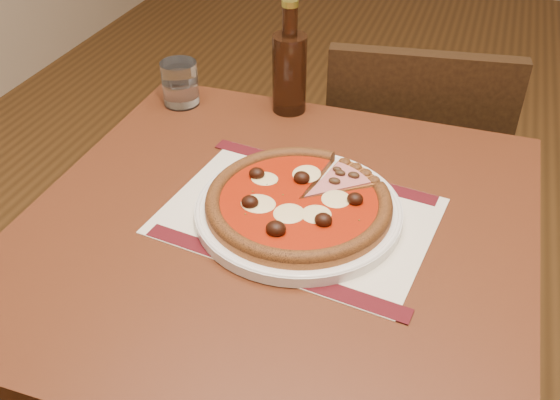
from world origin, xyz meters
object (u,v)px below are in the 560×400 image
at_px(plate, 298,211).
at_px(pizza, 299,201).
at_px(chair_far, 407,174).
at_px(table, 276,269).
at_px(water_glass, 180,83).
at_px(bottle, 289,69).

distance_m(plate, pizza, 0.02).
xyz_separation_m(chair_far, pizza, (-0.12, -0.57, 0.29)).
bearing_deg(plate, chair_far, 78.46).
distance_m(chair_far, pizza, 0.65).
relative_size(chair_far, plate, 2.58).
bearing_deg(table, chair_far, 76.27).
relative_size(table, water_glass, 8.76).
distance_m(plate, water_glass, 0.45).
height_order(pizza, bottle, bottle).
relative_size(plate, bottle, 1.45).
height_order(table, bottle, bottle).
xyz_separation_m(plate, water_glass, (-0.35, 0.29, 0.03)).
height_order(table, pizza, pizza).
relative_size(table, bottle, 3.50).
height_order(plate, bottle, bottle).
bearing_deg(chair_far, table, 68.35).
bearing_deg(plate, bottle, 110.35).
distance_m(table, plate, 0.12).
distance_m(pizza, bottle, 0.36).
relative_size(chair_far, bottle, 3.73).
bearing_deg(water_glass, pizza, -39.82).
relative_size(table, pizza, 2.70).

